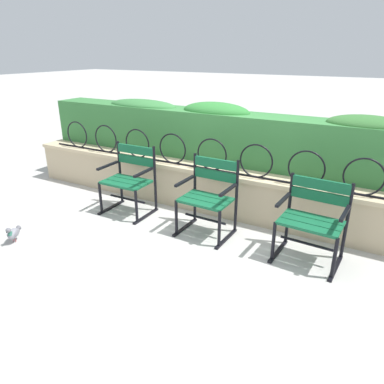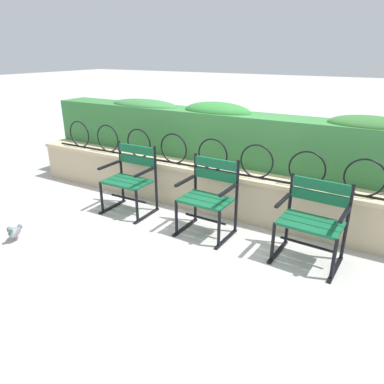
{
  "view_description": "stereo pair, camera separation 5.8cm",
  "coord_description": "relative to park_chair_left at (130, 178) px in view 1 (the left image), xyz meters",
  "views": [
    {
      "loc": [
        1.83,
        -3.2,
        2.04
      ],
      "look_at": [
        0.0,
        0.07,
        0.55
      ],
      "focal_mm": 33.31,
      "sensor_mm": 36.0,
      "label": 1
    },
    {
      "loc": [
        1.88,
        -3.17,
        2.04
      ],
      "look_at": [
        0.0,
        0.07,
        0.55
      ],
      "focal_mm": 33.31,
      "sensor_mm": 36.0,
      "label": 2
    }
  ],
  "objects": [
    {
      "name": "stone_wall",
      "position": [
        1.06,
        0.56,
        -0.17
      ],
      "size": [
        6.32,
        0.41,
        0.6
      ],
      "color": "tan",
      "rests_on": "ground"
    },
    {
      "name": "park_chair_centre",
      "position": [
        1.19,
        -0.03,
        -0.0
      ],
      "size": [
        0.62,
        0.54,
        0.9
      ],
      "color": "#145B38",
      "rests_on": "ground"
    },
    {
      "name": "park_chair_right",
      "position": [
        2.37,
        -0.03,
        -0.01
      ],
      "size": [
        0.67,
        0.56,
        0.84
      ],
      "color": "#145B38",
      "rests_on": "ground"
    },
    {
      "name": "pigeon_near_chairs",
      "position": [
        -0.64,
        -1.34,
        -0.36
      ],
      "size": [
        0.2,
        0.26,
        0.22
      ],
      "color": "gray",
      "rests_on": "ground"
    },
    {
      "name": "iron_arch_fence",
      "position": [
        0.98,
        0.48,
        0.31
      ],
      "size": [
        5.8,
        0.02,
        0.42
      ],
      "color": "black",
      "rests_on": "stone_wall"
    },
    {
      "name": "ground_plane",
      "position": [
        1.06,
        -0.28,
        -0.47
      ],
      "size": [
        60.0,
        60.0,
        0.0
      ],
      "primitive_type": "plane",
      "color": "#B7B5AF"
    },
    {
      "name": "hedge_row",
      "position": [
        1.05,
        0.99,
        0.5
      ],
      "size": [
        6.2,
        0.51,
        0.79
      ],
      "color": "#387A3D",
      "rests_on": "stone_wall"
    },
    {
      "name": "park_chair_left",
      "position": [
        0.0,
        0.0,
        0.0
      ],
      "size": [
        0.63,
        0.53,
        0.9
      ],
      "color": "#145B38",
      "rests_on": "ground"
    }
  ]
}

